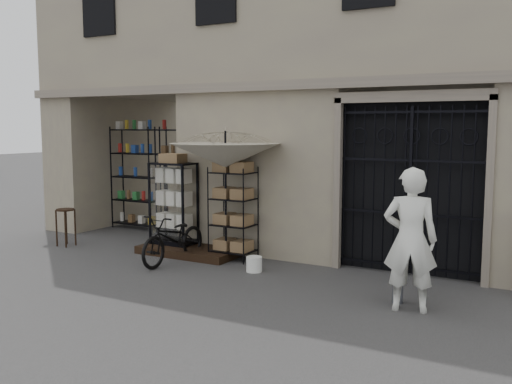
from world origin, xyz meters
The scene contains 14 objects.
ground centered at (0.00, 0.00, 0.00)m, with size 80.00×80.00×0.00m, color black.
main_building centered at (0.00, 4.00, 4.50)m, with size 14.00×4.00×9.00m, color gray.
shop_recess centered at (-4.50, 2.80, 1.50)m, with size 3.00×1.70×3.00m, color black.
shop_shelving centered at (-4.55, 3.30, 1.25)m, with size 2.70×0.50×2.50m, color black.
iron_gate centered at (1.75, 2.28, 1.50)m, with size 2.50×0.21×3.00m.
step_platform centered at (-2.40, 1.55, 0.07)m, with size 2.00×0.90×0.15m, color black.
display_cabinet centered at (-2.86, 1.68, 0.89)m, with size 0.93×0.71×1.78m.
wire_rack centered at (-1.44, 1.67, 0.86)m, with size 0.90×0.75×1.76m.
market_umbrella centered at (-1.51, 1.51, 2.10)m, with size 2.37×2.39×2.92m.
white_bucket centered at (-0.64, 1.04, 0.13)m, with size 0.28×0.28×0.26m, color white.
bicycle centered at (-2.25, 0.89, 0.00)m, with size 0.61×0.92×1.76m, color black.
wooden_stool centered at (-5.15, 0.97, 0.42)m, with size 0.50×0.50×0.79m.
steel_bollard centered at (2.02, 0.52, 0.41)m, with size 0.15×0.15×0.82m, color slate.
shopkeeper centered at (2.24, 0.27, 0.00)m, with size 0.72×1.98×0.47m, color white.
Camera 1 is at (4.12, -7.38, 2.53)m, focal length 40.00 mm.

